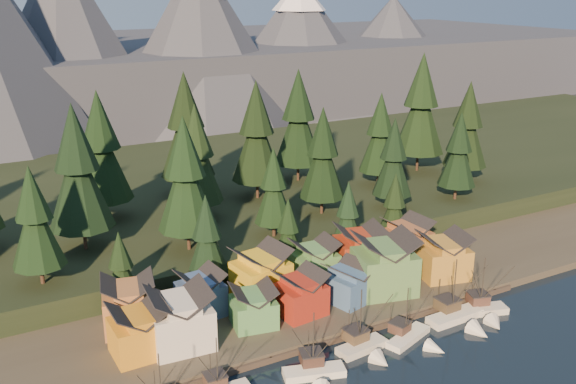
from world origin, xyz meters
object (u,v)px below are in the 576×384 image
boat_4 (414,332)px  house_back_1 (201,292)px  house_front_0 (139,329)px  boat_5 (461,311)px  boat_2 (316,367)px  boat_3 (366,340)px  boat_6 (485,304)px  house_front_1 (180,317)px  house_back_0 (129,303)px

boat_4 → house_back_1: bearing=121.1°
house_front_0 → boat_4: bearing=-22.2°
boat_5 → house_back_1: 45.14m
boat_2 → boat_3: size_ratio=0.98×
boat_4 → boat_6: size_ratio=0.89×
house_front_0 → boat_2: bearing=-39.6°
boat_3 → house_front_1: 29.74m
boat_4 → house_back_1: size_ratio=1.30×
boat_5 → house_front_0: size_ratio=1.48×
boat_6 → boat_4: bearing=-159.3°
boat_5 → house_front_1: boat_5 is taller
house_front_1 → house_back_1: 10.38m
boat_3 → boat_4: 8.92m
boat_6 → house_front_1: (-51.40, 14.36, 4.31)m
boat_3 → boat_4: boat_3 is taller
boat_5 → boat_6: size_ratio=1.07×
boat_3 → boat_5: (19.92, -0.05, -0.02)m
boat_6 → house_back_1: size_ratio=1.47×
house_back_1 → boat_3: bearing=-54.0°
house_front_1 → house_back_1: size_ratio=1.26×
boat_4 → house_back_0: 47.28m
boat_2 → boat_4: 19.63m
boat_5 → house_front_0: boat_5 is taller
boat_6 → boat_2: bearing=-159.2°
boat_5 → house_front_1: 48.11m
boat_3 → boat_4: size_ratio=1.13×
boat_2 → house_front_0: 27.72m
boat_3 → boat_5: size_ratio=0.94×
house_front_1 → boat_3: bearing=-24.1°
boat_3 → house_front_0: boat_3 is taller
boat_3 → boat_6: size_ratio=1.01×
boat_3 → house_back_0: 39.25m
boat_5 → boat_6: boat_5 is taller
house_back_0 → house_front_0: bearing=-82.4°
house_front_1 → house_back_0: house_front_1 is taller
boat_2 → boat_4: bearing=20.0°
boat_2 → house_back_1: size_ratio=1.44×
boat_2 → boat_6: (36.29, 2.07, 0.09)m
house_front_1 → house_back_1: house_front_1 is taller
boat_2 → boat_4: boat_2 is taller
house_back_0 → house_front_1: bearing=-45.7°
boat_4 → house_front_1: bearing=136.9°
boat_3 → boat_6: 25.52m
boat_2 → boat_5: bearing=21.0°
house_front_0 → house_front_1: bearing=-7.7°
boat_3 → house_back_0: (-31.48, 23.11, 3.90)m
boat_5 → house_front_1: size_ratio=1.25×
boat_5 → house_back_1: size_ratio=1.57×
house_back_1 → boat_5: bearing=-34.6°
boat_6 → house_front_0: boat_6 is taller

